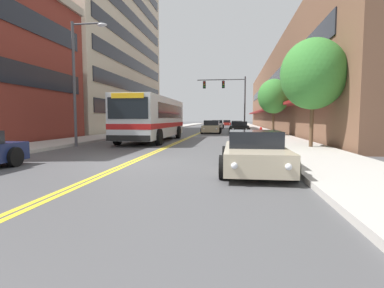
# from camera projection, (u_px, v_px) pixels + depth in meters

# --- Properties ---
(ground_plane) EXTENTS (240.00, 240.00, 0.00)m
(ground_plane) POSITION_uv_depth(u_px,v_px,m) (209.00, 129.00, 47.56)
(ground_plane) COLOR #4C4C4F
(sidewalk_left) EXTENTS (3.27, 106.00, 0.16)m
(sidewalk_left) POSITION_uv_depth(u_px,v_px,m) (165.00, 128.00, 48.50)
(sidewalk_left) COLOR #B2ADA5
(sidewalk_left) RESTS_ON ground_plane
(sidewalk_right) EXTENTS (3.27, 106.00, 0.16)m
(sidewalk_right) POSITION_uv_depth(u_px,v_px,m) (255.00, 129.00, 46.60)
(sidewalk_right) COLOR #B2ADA5
(sidewalk_right) RESTS_ON ground_plane
(centre_line) EXTENTS (0.34, 106.00, 0.01)m
(centre_line) POSITION_uv_depth(u_px,v_px,m) (209.00, 129.00, 47.56)
(centre_line) COLOR yellow
(centre_line) RESTS_ON ground_plane
(office_tower_left) EXTENTS (12.08, 26.33, 22.98)m
(office_tower_left) POSITION_uv_depth(u_px,v_px,m) (91.00, 44.00, 39.54)
(office_tower_left) COLOR beige
(office_tower_left) RESTS_ON ground_plane
(storefront_row_right) EXTENTS (9.10, 68.00, 10.83)m
(storefront_row_right) POSITION_uv_depth(u_px,v_px,m) (295.00, 94.00, 45.37)
(storefront_row_right) COLOR brown
(storefront_row_right) RESTS_ON ground_plane
(city_bus) EXTENTS (2.92, 10.68, 3.06)m
(city_bus) POSITION_uv_depth(u_px,v_px,m) (154.00, 117.00, 21.75)
(city_bus) COLOR silver
(city_bus) RESTS_ON ground_plane
(car_charcoal_parked_left_near) EXTENTS (2.10, 4.91, 1.31)m
(car_charcoal_parked_left_near) POSITION_uv_depth(u_px,v_px,m) (163.00, 127.00, 35.31)
(car_charcoal_parked_left_near) COLOR #232328
(car_charcoal_parked_left_near) RESTS_ON ground_plane
(car_champagne_parked_right_foreground) EXTENTS (2.03, 4.46, 1.23)m
(car_champagne_parked_right_foreground) POSITION_uv_depth(u_px,v_px,m) (254.00, 152.00, 9.14)
(car_champagne_parked_right_foreground) COLOR beige
(car_champagne_parked_right_foreground) RESTS_ON ground_plane
(car_black_parked_right_mid) EXTENTS (2.18, 4.68, 1.32)m
(car_black_parked_right_mid) POSITION_uv_depth(u_px,v_px,m) (239.00, 128.00, 32.88)
(car_black_parked_right_mid) COLOR black
(car_black_parked_right_mid) RESTS_ON ground_plane
(car_slate_blue_parked_right_far) EXTENTS (2.13, 4.25, 1.28)m
(car_slate_blue_parked_right_far) POSITION_uv_depth(u_px,v_px,m) (237.00, 125.00, 48.21)
(car_slate_blue_parked_right_far) COLOR #475675
(car_slate_blue_parked_right_far) RESTS_ON ground_plane
(car_dark_grey_parked_right_end) EXTENTS (2.09, 4.81, 1.23)m
(car_dark_grey_parked_right_end) POSITION_uv_depth(u_px,v_px,m) (238.00, 126.00, 40.14)
(car_dark_grey_parked_right_end) COLOR #38383D
(car_dark_grey_parked_right_end) RESTS_ON ground_plane
(car_red_moving_lead) EXTENTS (2.05, 4.23, 1.31)m
(car_red_moving_lead) POSITION_uv_depth(u_px,v_px,m) (227.00, 123.00, 66.95)
(car_red_moving_lead) COLOR maroon
(car_red_moving_lead) RESTS_ON ground_plane
(car_white_moving_second) EXTENTS (2.13, 4.13, 1.39)m
(car_white_moving_second) POSITION_uv_depth(u_px,v_px,m) (217.00, 125.00, 49.98)
(car_white_moving_second) COLOR white
(car_white_moving_second) RESTS_ON ground_plane
(car_beige_moving_third) EXTENTS (2.13, 4.45, 1.43)m
(car_beige_moving_third) POSITION_uv_depth(u_px,v_px,m) (212.00, 127.00, 33.30)
(car_beige_moving_third) COLOR #BCAD89
(car_beige_moving_third) RESTS_ON ground_plane
(traffic_signal_mast) EXTENTS (6.12, 0.38, 6.87)m
(traffic_signal_mast) POSITION_uv_depth(u_px,v_px,m) (229.00, 93.00, 37.74)
(traffic_signal_mast) COLOR #47474C
(traffic_signal_mast) RESTS_ON ground_plane
(street_lamp_left_near) EXTENTS (2.12, 0.28, 7.04)m
(street_lamp_left_near) POSITION_uv_depth(u_px,v_px,m) (79.00, 72.00, 16.97)
(street_lamp_left_near) COLOR #47474C
(street_lamp_left_near) RESTS_ON ground_plane
(street_tree_right_near) EXTENTS (3.26, 3.26, 5.51)m
(street_tree_right_near) POSITION_uv_depth(u_px,v_px,m) (313.00, 74.00, 15.23)
(street_tree_right_near) COLOR brown
(street_tree_right_near) RESTS_ON sidewalk_right
(street_tree_right_mid) EXTENTS (2.77, 2.77, 4.96)m
(street_tree_right_mid) POSITION_uv_depth(u_px,v_px,m) (274.00, 96.00, 26.48)
(street_tree_right_mid) COLOR brown
(street_tree_right_mid) RESTS_ON sidewalk_right
(fire_hydrant) EXTENTS (0.31, 0.23, 0.79)m
(fire_hydrant) POSITION_uv_depth(u_px,v_px,m) (261.00, 132.00, 23.94)
(fire_hydrant) COLOR red
(fire_hydrant) RESTS_ON sidewalk_right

